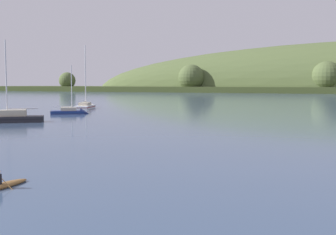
# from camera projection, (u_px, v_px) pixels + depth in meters

# --- Properties ---
(sailboat_midwater_white) EXTENTS (5.46, 8.65, 13.91)m
(sailboat_midwater_white) POSITION_uv_depth(u_px,v_px,m) (86.00, 108.00, 83.59)
(sailboat_midwater_white) COLOR white
(sailboat_midwater_white) RESTS_ON ground
(sailboat_far_left) EXTENTS (7.75, 6.76, 11.63)m
(sailboat_far_left) POSITION_uv_depth(u_px,v_px,m) (8.00, 121.00, 53.56)
(sailboat_far_left) COLOR #232328
(sailboat_far_left) RESTS_ON ground
(sailboat_outer_reach) EXTENTS (6.13, 4.94, 8.86)m
(sailboat_outer_reach) POSITION_uv_depth(u_px,v_px,m) (72.00, 113.00, 68.43)
(sailboat_outer_reach) COLOR navy
(sailboat_outer_reach) RESTS_ON ground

